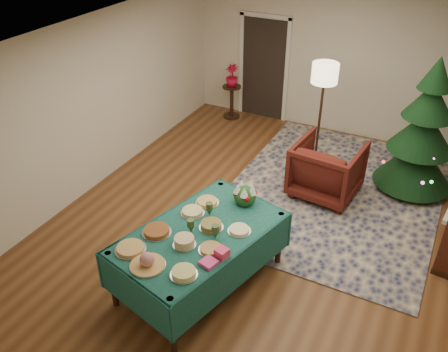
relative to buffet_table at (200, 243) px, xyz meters
The scene contains 25 objects.
room_shell 1.65m from the buffet_table, 77.10° to the left, with size 7.00×7.00×7.00m.
doorway 5.11m from the buffet_table, 104.40° to the left, with size 1.08×0.04×2.16m.
rug 2.97m from the buffet_table, 70.90° to the left, with size 3.20×4.20×0.02m, color #121743.
buffet_table is the anchor object (origin of this frame).
platter_0 0.84m from the buffet_table, 130.31° to the right, with size 0.36×0.36×0.05m.
platter_1 0.81m from the buffet_table, 105.70° to the right, with size 0.39×0.39×0.17m.
platter_2 0.75m from the buffet_table, 73.47° to the right, with size 0.30×0.30×0.07m.
platter_3 0.53m from the buffet_table, 151.74° to the right, with size 0.35×0.35×0.06m.
platter_4 0.35m from the buffet_table, 97.45° to the right, with size 0.27×0.27×0.11m.
platter_5 0.40m from the buffet_table, 39.10° to the right, with size 0.29×0.29×0.05m.
platter_6 0.42m from the buffet_table, 132.19° to the left, with size 0.30×0.30×0.06m.
platter_7 0.25m from the buffet_table, 56.66° to the left, with size 0.29×0.29×0.08m.
platter_8 0.50m from the buffet_table, 28.51° to the left, with size 0.28×0.28×0.05m.
platter_9 0.62m from the buffet_table, 109.52° to the left, with size 0.30×0.30×0.05m.
goblet_0 0.43m from the buffet_table, 97.78° to the left, with size 0.09×0.09×0.19m.
goblet_1 0.34m from the buffet_table, ahead, with size 0.09×0.09×0.19m.
goblet_2 0.28m from the buffet_table, 147.70° to the right, with size 0.09×0.09×0.19m.
napkin_stack 0.59m from the buffet_table, 50.14° to the right, with size 0.16×0.16×0.04m, color #EE4292.
gift_box 0.55m from the buffet_table, 31.03° to the right, with size 0.13×0.13×0.11m, color #ED4171.
centerpiece 0.86m from the buffet_table, 73.36° to the left, with size 0.29×0.29×0.33m.
armchair 2.77m from the buffet_table, 73.11° to the left, with size 0.98×0.92×1.01m, color #4C1610.
floor_lamp 3.73m from the buffet_table, 84.53° to the left, with size 0.44×0.44×1.81m.
side_table 4.94m from the buffet_table, 111.60° to the left, with size 0.39×0.39×0.69m.
potted_plant 4.93m from the buffet_table, 111.60° to the left, with size 0.25×0.45×0.25m, color #B40C2D.
christmas_tree 4.02m from the buffet_table, 59.76° to the left, with size 1.42×1.42×2.22m.
Camera 1 is at (1.90, -5.21, 4.34)m, focal length 38.00 mm.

